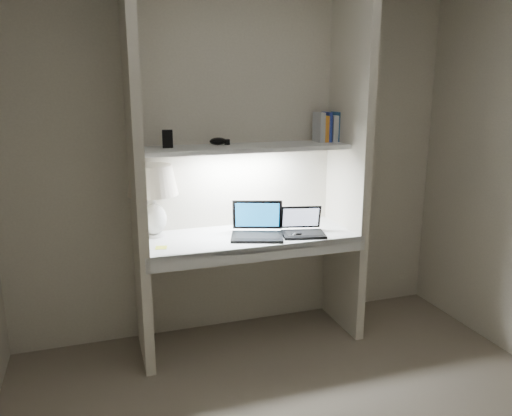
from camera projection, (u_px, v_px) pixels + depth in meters
name	position (u px, v px, depth m)	size (l,w,h in m)	color
back_wall	(238.00, 159.00, 3.53)	(3.20, 0.01, 2.50)	beige
alcove_panel_left	(136.00, 170.00, 3.06)	(0.06, 0.55, 2.50)	beige
alcove_panel_right	(348.00, 160.00, 3.50)	(0.06, 0.55, 2.50)	beige
desk	(250.00, 237.00, 3.40)	(1.40, 0.55, 0.04)	white
desk_apron	(262.00, 253.00, 3.16)	(1.46, 0.03, 0.10)	silver
shelf	(245.00, 148.00, 3.34)	(1.40, 0.36, 0.03)	silver
strip_light	(245.00, 151.00, 3.35)	(0.60, 0.04, 0.01)	white
table_lamp	(153.00, 189.00, 3.27)	(0.33, 0.33, 0.49)	white
laptop_main	(257.00, 228.00, 3.35)	(0.42, 0.39, 0.23)	black
laptop_netbook	(302.00, 228.00, 3.40)	(0.33, 0.30, 0.18)	black
speaker	(270.00, 214.00, 3.65)	(0.10, 0.07, 0.14)	silver
mouse	(297.00, 235.00, 3.33)	(0.09, 0.05, 0.03)	black
cable_coil	(274.00, 233.00, 3.41)	(0.09, 0.09, 0.01)	black
sticky_note	(161.00, 248.00, 3.12)	(0.07, 0.07, 0.00)	#CAD52C
book_row	(329.00, 128.00, 3.57)	(0.20, 0.14, 0.21)	silver
shelf_box	(168.00, 139.00, 3.21)	(0.07, 0.05, 0.11)	black
shelf_gadget	(218.00, 141.00, 3.36)	(0.12, 0.08, 0.05)	black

